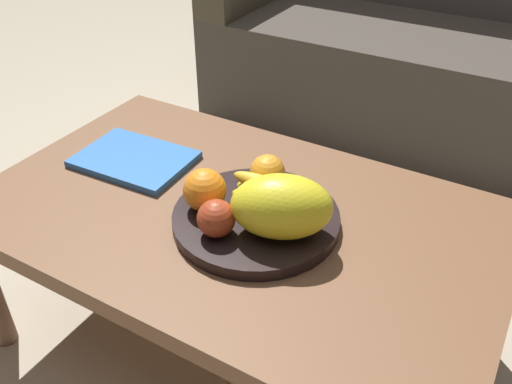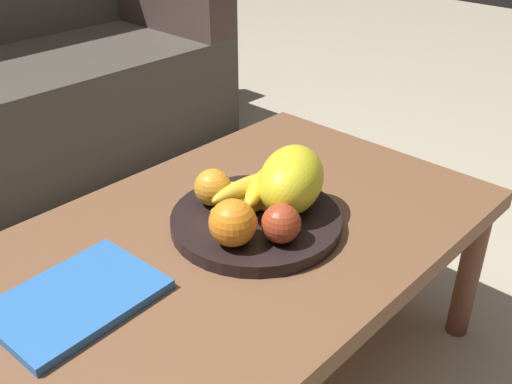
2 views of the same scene
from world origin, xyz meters
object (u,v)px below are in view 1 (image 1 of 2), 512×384
couch (445,53)px  banana_bunch (270,196)px  fruit_bowl (256,219)px  melon_large_front (282,207)px  apple_front (216,218)px  coffee_table (237,227)px  orange_left (205,190)px  orange_front (267,172)px  magazine (134,159)px

couch → banana_bunch: size_ratio=9.68×
fruit_bowl → melon_large_front: (0.07, -0.03, 0.07)m
apple_front → melon_large_front: bearing=31.8°
coffee_table → apple_front: bearing=-76.8°
fruit_bowl → orange_left: bearing=-160.5°
coffee_table → couch: size_ratio=0.62×
couch → orange_left: (-0.13, -1.36, 0.15)m
fruit_bowl → melon_large_front: size_ratio=1.76×
couch → coffee_table: bearing=-94.1°
orange_front → apple_front: (-0.01, -0.18, -0.00)m
apple_front → banana_bunch: (0.04, 0.12, -0.01)m
couch → magazine: bearing=-107.0°
melon_large_front → apple_front: (-0.10, -0.06, -0.02)m
magazine → couch: bearing=70.3°
orange_left → magazine: bearing=161.0°
couch → orange_left: couch is taller
fruit_bowl → magazine: fruit_bowl is taller
melon_large_front → orange_front: melon_large_front is taller
orange_front → apple_front: orange_front is taller
coffee_table → fruit_bowl: bearing=-17.2°
coffee_table → orange_front: (0.03, 0.07, 0.10)m
orange_left → coffee_table: bearing=52.9°
couch → orange_left: size_ratio=20.36×
apple_front → orange_front: bearing=88.3°
couch → fruit_bowl: couch is taller
couch → magazine: couch is taller
coffee_table → couch: (0.09, 1.31, -0.04)m
apple_front → banana_bunch: 0.13m
apple_front → magazine: (-0.32, 0.14, -0.05)m
coffee_table → magazine: bearing=172.6°
banana_bunch → magazine: size_ratio=0.70×
orange_front → orange_left: 0.14m
couch → orange_front: (-0.06, -1.24, 0.14)m
fruit_bowl → orange_left: orange_left is taller
couch → melon_large_front: bearing=-88.7°
coffee_table → melon_large_front: (0.12, -0.04, 0.13)m
banana_bunch → orange_left: bearing=-149.4°
melon_large_front → orange_front: bearing=128.8°
melon_large_front → magazine: bearing=168.9°
coffee_table → apple_front: apple_front is taller
apple_front → magazine: apple_front is taller
couch → fruit_bowl: (-0.04, -1.33, 0.09)m
fruit_bowl → apple_front: size_ratio=4.59×
apple_front → banana_bunch: bearing=69.8°
orange_left → banana_bunch: 0.12m
orange_front → magazine: orange_front is taller
coffee_table → banana_bunch: bearing=10.4°
couch → melon_large_front: size_ratio=9.32×
banana_bunch → magazine: 0.37m
orange_left → banana_bunch: orange_left is taller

